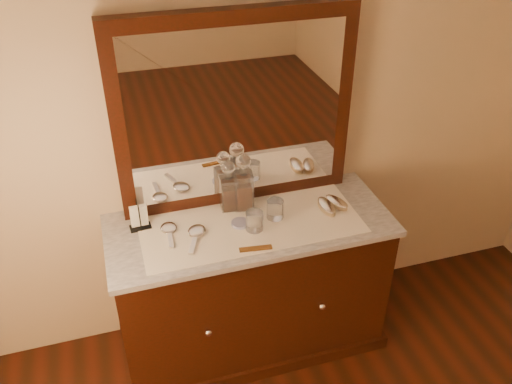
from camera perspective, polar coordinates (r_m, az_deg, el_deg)
The scene contains 18 objects.
dresser_cabinet at distance 2.98m, azimuth -0.57°, elevation -10.10°, with size 1.40×0.55×0.82m, color black.
dresser_plinth at distance 3.25m, azimuth -0.53°, elevation -14.83°, with size 1.46×0.59×0.08m, color black.
knob_left at distance 2.71m, azimuth -5.09°, elevation -14.68°, with size 0.04×0.04×0.04m, color silver.
knob_right at distance 2.84m, azimuth 7.04°, elevation -11.99°, with size 0.04×0.04×0.04m, color silver.
marble_top at distance 2.71m, azimuth -0.62°, elevation -3.57°, with size 1.44×0.59×0.03m, color silver.
mirror_frame at distance 2.65m, azimuth -2.21°, elevation 8.49°, with size 1.20×0.08×1.00m, color black.
mirror_glass at distance 2.62m, azimuth -2.01°, elevation 8.19°, with size 1.06×0.01×0.86m, color white.
lace_runner at distance 2.68m, azimuth -0.50°, elevation -3.52°, with size 1.10×0.45×0.00m, color white.
pin_dish at distance 2.68m, azimuth -1.69°, elevation -3.34°, with size 0.09×0.09×0.02m, color white.
comb at distance 2.53m, azimuth -0.04°, elevation -6.03°, with size 0.16×0.03×0.01m, color brown.
napkin_rack at distance 2.69m, azimuth -12.33°, elevation -2.66°, with size 0.11×0.07×0.16m.
decanter_left at distance 2.74m, azimuth -2.92°, elevation 0.19°, with size 0.09×0.09×0.28m.
decanter_right at distance 2.74m, azimuth -1.33°, elevation 0.50°, with size 0.11×0.11×0.31m.
brush_near at distance 2.79m, azimuth 7.51°, elevation -1.55°, with size 0.08×0.16×0.04m.
brush_far at distance 2.83m, azimuth 8.57°, elevation -1.14°, with size 0.11×0.16×0.04m.
hand_mirror_outer at distance 2.67m, azimuth -9.25°, elevation -4.02°, with size 0.09×0.21×0.02m.
hand_mirror_inner at distance 2.62m, azimuth -6.38°, elevation -4.41°, with size 0.13×0.23×0.02m.
tumblers at distance 2.66m, azimuth 0.96°, elevation -2.44°, with size 0.22×0.15×0.10m.
Camera 1 is at (-0.60, -0.12, 2.47)m, focal length 37.58 mm.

